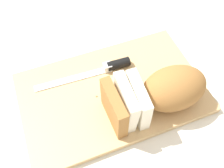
# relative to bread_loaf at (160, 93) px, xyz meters

# --- Properties ---
(ground_plane) EXTENTS (3.00, 3.00, 0.00)m
(ground_plane) POSITION_rel_bread_loaf_xyz_m (0.08, -0.08, -0.07)
(ground_plane) COLOR silver
(cutting_board) EXTENTS (0.46, 0.30, 0.02)m
(cutting_board) POSITION_rel_bread_loaf_xyz_m (0.08, -0.08, -0.06)
(cutting_board) COLOR tan
(cutting_board) RESTS_ON ground_plane
(bread_loaf) EXTENTS (0.24, 0.12, 0.10)m
(bread_loaf) POSITION_rel_bread_loaf_xyz_m (0.00, 0.00, 0.00)
(bread_loaf) COLOR #996633
(bread_loaf) RESTS_ON cutting_board
(bread_knife) EXTENTS (0.25, 0.04, 0.02)m
(bread_knife) POSITION_rel_bread_loaf_xyz_m (0.06, -0.14, -0.04)
(bread_knife) COLOR silver
(bread_knife) RESTS_ON cutting_board
(crumb_near_knife) EXTENTS (0.01, 0.01, 0.01)m
(crumb_near_knife) POSITION_rel_bread_loaf_xyz_m (0.09, -0.03, -0.05)
(crumb_near_knife) COLOR tan
(crumb_near_knife) RESTS_ON cutting_board
(crumb_near_loaf) EXTENTS (0.01, 0.01, 0.01)m
(crumb_near_loaf) POSITION_rel_bread_loaf_xyz_m (0.08, -0.10, -0.05)
(crumb_near_loaf) COLOR tan
(crumb_near_loaf) RESTS_ON cutting_board
(crumb_stray_left) EXTENTS (0.01, 0.01, 0.01)m
(crumb_stray_left) POSITION_rel_bread_loaf_xyz_m (0.02, -0.02, -0.05)
(crumb_stray_left) COLOR tan
(crumb_stray_left) RESTS_ON cutting_board
(crumb_stray_right) EXTENTS (0.00, 0.00, 0.00)m
(crumb_stray_right) POSITION_rel_bread_loaf_xyz_m (0.12, -0.08, -0.05)
(crumb_stray_right) COLOR tan
(crumb_stray_right) RESTS_ON cutting_board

